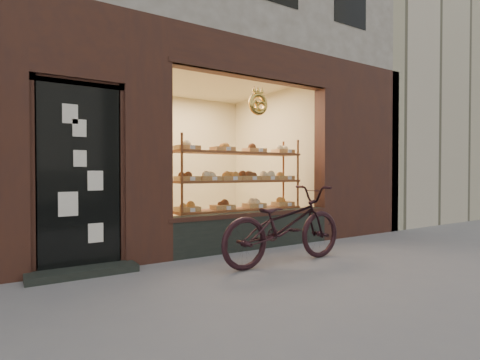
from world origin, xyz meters
TOP-DOWN VIEW (x-y plane):
  - ground at (0.00, 0.00)m, footprint 90.00×90.00m
  - neighbor_right at (9.60, 5.50)m, footprint 12.00×7.00m
  - display_shelf at (0.45, 2.55)m, footprint 2.20×0.45m
  - bicycle at (0.23, 1.14)m, footprint 1.86×0.68m

SIDE VIEW (x-z plane):
  - ground at x=0.00m, z-range 0.00..0.00m
  - bicycle at x=0.23m, z-range 0.00..0.97m
  - display_shelf at x=0.45m, z-range 0.02..1.72m
  - neighbor_right at x=9.60m, z-range 0.00..9.00m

